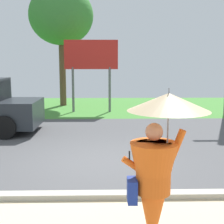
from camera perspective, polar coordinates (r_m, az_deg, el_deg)
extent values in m
cube|color=#4C4C4F|center=(9.69, -2.61, -5.80)|extent=(40.00, 8.00, 0.10)
cube|color=#428433|center=(17.54, -2.03, 0.93)|extent=(40.00, 8.00, 0.10)
cube|color=#B2AD9E|center=(5.88, -3.52, -14.91)|extent=(40.00, 0.24, 0.10)
cone|color=#E55B19|center=(4.17, 7.45, -15.28)|extent=(0.60, 0.60, 1.45)
cylinder|color=#E55B19|center=(4.02, 7.57, -10.08)|extent=(0.44, 0.44, 0.65)
sphere|color=tan|center=(3.89, 7.71, -3.60)|extent=(0.22, 0.22, 0.22)
cylinder|color=#E55B19|center=(3.99, 11.65, -6.20)|extent=(0.24, 0.09, 0.45)
cylinder|color=#E55B19|center=(4.00, 3.80, -9.63)|extent=(0.29, 0.08, 0.24)
cylinder|color=gray|center=(3.91, 10.16, -3.06)|extent=(0.02, 0.02, 0.75)
cone|color=#D1B284|center=(3.86, 10.30, 1.81)|extent=(1.02, 1.02, 0.22)
cylinder|color=gray|center=(3.85, 10.35, 3.58)|extent=(0.02, 0.02, 0.10)
cube|color=black|center=(3.99, 3.20, -8.18)|extent=(0.02, 0.11, 0.16)
cube|color=navy|center=(4.04, 3.70, -14.09)|extent=(0.12, 0.24, 0.30)
cube|color=#2D3842|center=(11.47, -19.45, 3.53)|extent=(0.10, 1.70, 0.77)
cylinder|color=black|center=(12.45, -16.25, -0.79)|extent=(0.76, 0.28, 0.76)
cylinder|color=black|center=(10.57, -19.01, -2.65)|extent=(0.76, 0.28, 0.76)
cylinder|color=slate|center=(15.49, -7.11, 4.07)|extent=(0.12, 0.12, 2.20)
cylinder|color=slate|center=(15.42, -0.42, 4.11)|extent=(0.12, 0.12, 2.20)
cube|color=red|center=(15.38, -3.84, 10.42)|extent=(2.60, 0.10, 1.40)
cylinder|color=brown|center=(17.93, -9.01, 7.33)|extent=(0.36, 0.36, 3.84)
ellipsoid|color=#387F33|center=(18.10, -9.26, 16.99)|extent=(3.52, 3.52, 3.20)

